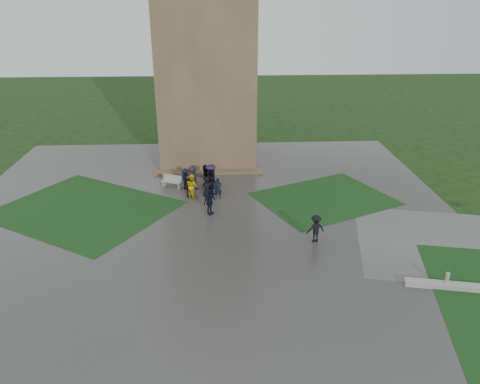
{
  "coord_description": "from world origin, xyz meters",
  "views": [
    {
      "loc": [
        0.86,
        -25.7,
        13.86
      ],
      "look_at": [
        2.29,
        3.8,
        1.2
      ],
      "focal_mm": 35.0,
      "sensor_mm": 36.0,
      "label": 1
    }
  ],
  "objects_px": {
    "bench": "(172,181)",
    "pedestrian_near": "(316,228)",
    "tower": "(206,55)",
    "pedestrian_mid": "(210,202)"
  },
  "relations": [
    {
      "from": "tower",
      "to": "pedestrian_mid",
      "type": "height_order",
      "value": "tower"
    },
    {
      "from": "tower",
      "to": "pedestrian_near",
      "type": "relative_size",
      "value": 10.38
    },
    {
      "from": "bench",
      "to": "pedestrian_near",
      "type": "distance_m",
      "value": 12.94
    },
    {
      "from": "pedestrian_mid",
      "to": "tower",
      "type": "bearing_deg",
      "value": 43.17
    },
    {
      "from": "pedestrian_mid",
      "to": "pedestrian_near",
      "type": "relative_size",
      "value": 1.03
    },
    {
      "from": "tower",
      "to": "pedestrian_mid",
      "type": "xyz_separation_m",
      "value": [
        0.2,
        -12.14,
        -8.09
      ]
    },
    {
      "from": "tower",
      "to": "bench",
      "type": "distance_m",
      "value": 11.48
    },
    {
      "from": "pedestrian_mid",
      "to": "pedestrian_near",
      "type": "xyz_separation_m",
      "value": [
        6.37,
        -4.06,
        -0.03
      ]
    },
    {
      "from": "bench",
      "to": "pedestrian_mid",
      "type": "xyz_separation_m",
      "value": [
        2.94,
        -4.93,
        0.41
      ]
    },
    {
      "from": "tower",
      "to": "pedestrian_mid",
      "type": "bearing_deg",
      "value": -89.07
    }
  ]
}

